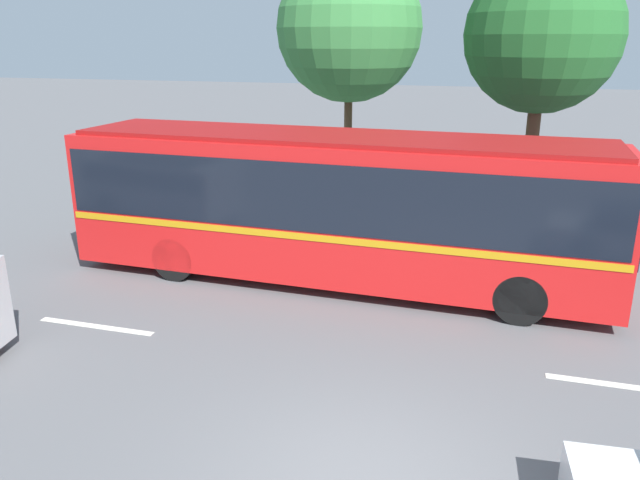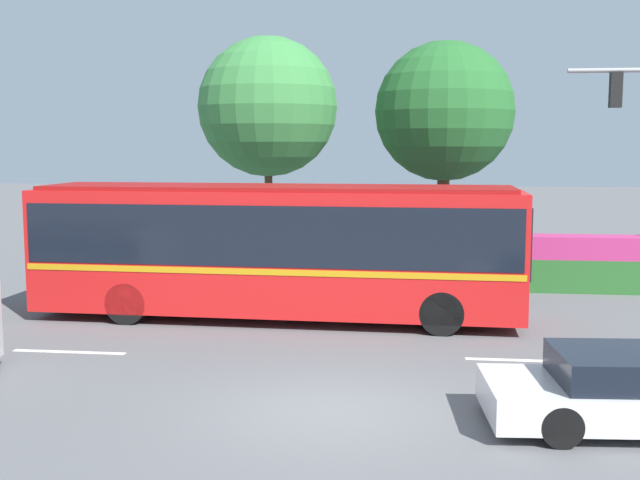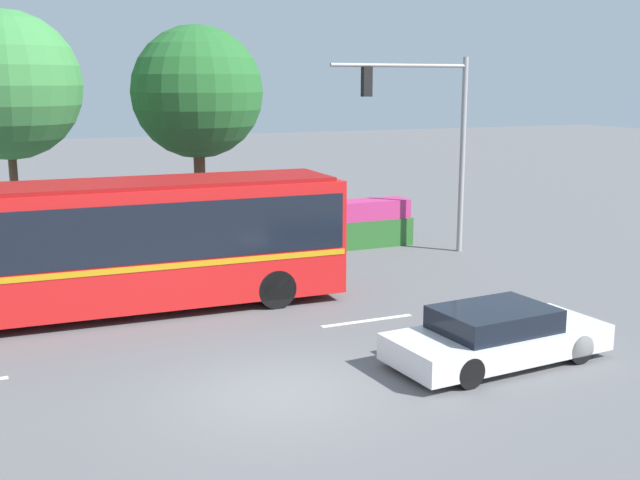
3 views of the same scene
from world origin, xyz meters
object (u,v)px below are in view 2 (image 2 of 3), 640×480
sedan_foreground (639,392)px  street_tree_left (268,107)px  street_tree_centre (445,112)px  city_bus (277,244)px

sedan_foreground → street_tree_left: bearing=115.3°
sedan_foreground → street_tree_left: 17.73m
street_tree_left → street_tree_centre: street_tree_left is taller
sedan_foreground → street_tree_left: (-8.38, 14.82, 4.97)m
street_tree_centre → city_bus: bearing=-121.3°
city_bus → sedan_foreground: bearing=-43.4°
city_bus → street_tree_centre: street_tree_centre is taller
city_bus → sedan_foreground: size_ratio=2.49×
sedan_foreground → street_tree_centre: 14.73m
city_bus → sedan_foreground: (6.69, -6.73, -1.30)m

